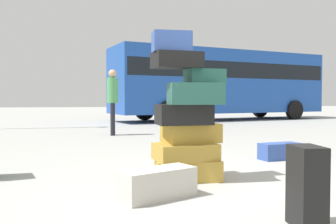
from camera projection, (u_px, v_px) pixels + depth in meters
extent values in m
plane|color=#9E9E99|center=(215.00, 185.00, 4.21)|extent=(80.00, 80.00, 0.00)
cube|color=#B28C33|center=(187.00, 169.00, 4.49)|extent=(0.81, 0.56, 0.25)
cube|color=#B28C33|center=(185.00, 152.00, 4.44)|extent=(0.78, 0.57, 0.20)
cube|color=#B28C33|center=(191.00, 133.00, 4.56)|extent=(0.73, 0.54, 0.23)
cube|color=black|center=(184.00, 115.00, 4.39)|extent=(0.65, 0.44, 0.24)
cube|color=#26594C|center=(195.00, 94.00, 4.33)|extent=(0.64, 0.44, 0.25)
cube|color=#26594C|center=(205.00, 77.00, 4.56)|extent=(0.49, 0.35, 0.18)
cube|color=black|center=(177.00, 60.00, 4.40)|extent=(0.61, 0.43, 0.19)
cube|color=#334F99|center=(172.00, 42.00, 4.38)|extent=(0.46, 0.31, 0.24)
cube|color=black|center=(307.00, 187.00, 2.79)|extent=(0.24, 0.34, 0.63)
cube|color=beige|center=(157.00, 183.00, 3.63)|extent=(0.83, 0.61, 0.30)
cube|color=#334F99|center=(280.00, 151.00, 5.95)|extent=(0.71, 0.39, 0.27)
cylinder|color=black|center=(113.00, 119.00, 10.01)|extent=(0.12, 0.12, 0.87)
cylinder|color=black|center=(113.00, 119.00, 9.79)|extent=(0.12, 0.12, 0.87)
cylinder|color=#4C9959|center=(113.00, 90.00, 9.87)|extent=(0.30, 0.30, 0.68)
sphere|color=tan|center=(113.00, 74.00, 9.85)|extent=(0.22, 0.22, 0.22)
cube|color=#1E4CA5|center=(221.00, 82.00, 17.09)|extent=(10.57, 4.83, 2.80)
cube|color=black|center=(221.00, 72.00, 17.07)|extent=(10.37, 4.81, 0.70)
cylinder|color=black|center=(260.00, 109.00, 19.69)|extent=(0.93, 0.45, 0.90)
cylinder|color=black|center=(294.00, 110.00, 17.44)|extent=(0.93, 0.45, 0.90)
cylinder|color=black|center=(145.00, 110.00, 16.84)|extent=(0.93, 0.45, 0.90)
cylinder|color=black|center=(168.00, 112.00, 14.58)|extent=(0.93, 0.45, 0.90)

